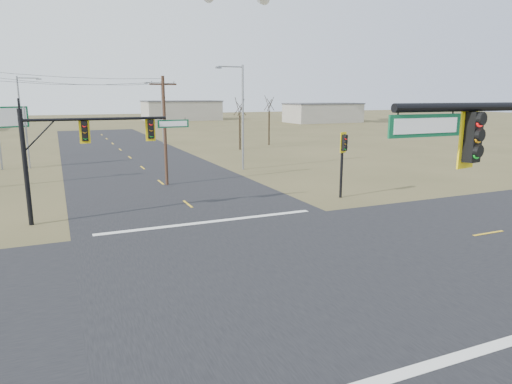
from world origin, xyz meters
TOP-DOWN VIEW (x-y plane):
  - ground at (0.00, 0.00)m, footprint 320.00×320.00m
  - road_ew at (0.00, 0.00)m, footprint 160.00×14.00m
  - road_ns at (0.00, 0.00)m, footprint 14.00×160.00m
  - stop_bar_near at (0.00, -7.50)m, footprint 12.00×0.40m
  - stop_bar_far at (0.00, 7.50)m, footprint 12.00×0.40m
  - mast_arm_far at (-5.52, 10.83)m, footprint 8.82×0.41m
  - pedestal_signal_ne at (9.91, 9.70)m, footprint 0.65×0.56m
  - utility_pole_near at (0.23, 18.80)m, footprint 1.98×0.23m
  - highway_sign at (-10.88, 32.16)m, footprint 2.88×1.17m
  - streetlight_a at (8.16, 23.39)m, footprint 2.61×0.30m
  - streetlight_b at (6.47, 49.33)m, footprint 2.41×0.30m
  - streetlight_c at (-10.34, 40.13)m, footprint 2.44×0.35m
  - bare_tree_c at (13.90, 38.17)m, footprint 3.03×3.03m
  - bare_tree_d at (19.58, 41.65)m, footprint 3.11×3.11m
  - warehouse_mid at (25.00, 110.00)m, footprint 20.00×12.00m
  - warehouse_right at (55.00, 85.00)m, footprint 18.00×10.00m

SIDE VIEW (x-z plane):
  - ground at x=0.00m, z-range 0.00..0.00m
  - road_ew at x=0.00m, z-range 0.00..0.02m
  - road_ns at x=0.00m, z-range 0.00..0.02m
  - stop_bar_near at x=0.00m, z-range 0.03..0.03m
  - stop_bar_far at x=0.00m, z-range 0.03..0.03m
  - warehouse_right at x=55.00m, z-range 0.00..4.50m
  - warehouse_mid at x=25.00m, z-range 0.00..5.00m
  - pedestal_signal_ne at x=9.91m, z-range 1.01..5.41m
  - highway_sign at x=-10.88m, z-range 1.21..6.93m
  - utility_pole_near at x=0.23m, z-range 0.21..8.31m
  - mast_arm_far at x=-5.52m, z-range 1.37..7.44m
  - streetlight_b at x=6.47m, z-range 0.53..9.16m
  - streetlight_c at x=-10.34m, z-range 0.53..9.24m
  - streetlight_a at x=8.16m, z-range 0.57..9.93m
  - bare_tree_c at x=13.90m, z-range 1.94..8.76m
  - bare_tree_d at x=19.58m, z-range 2.14..9.16m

